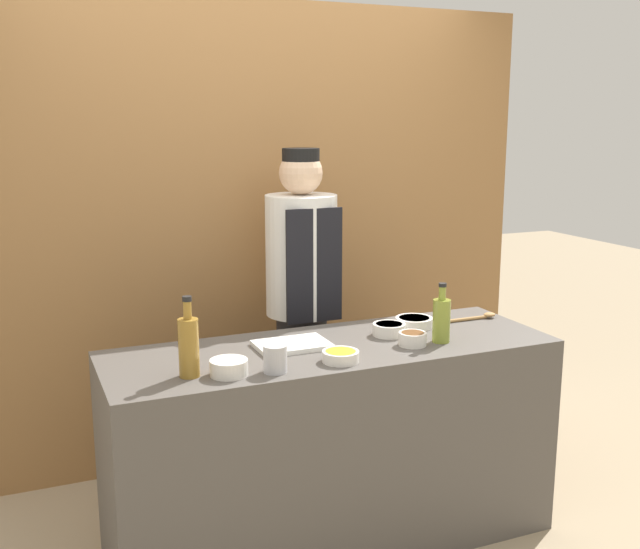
% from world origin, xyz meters
% --- Properties ---
extents(ground_plane, '(14.00, 14.00, 0.00)m').
position_xyz_m(ground_plane, '(0.00, 0.00, 0.00)').
color(ground_plane, tan).
extents(cabinet_wall, '(3.12, 0.18, 2.40)m').
position_xyz_m(cabinet_wall, '(0.00, 1.06, 1.20)').
color(cabinet_wall, olive).
rests_on(cabinet_wall, ground_plane).
extents(counter, '(1.89, 0.64, 0.88)m').
position_xyz_m(counter, '(0.00, 0.00, 0.44)').
color(counter, '#514C47').
rests_on(counter, ground_plane).
extents(sauce_bowl_white, '(0.14, 0.14, 0.06)m').
position_xyz_m(sauce_bowl_white, '(-0.50, -0.18, 0.92)').
color(sauce_bowl_white, white).
rests_on(sauce_bowl_white, counter).
extents(sauce_bowl_yellow, '(0.15, 0.15, 0.04)m').
position_xyz_m(sauce_bowl_yellow, '(-0.05, -0.20, 0.91)').
color(sauce_bowl_yellow, white).
rests_on(sauce_bowl_yellow, counter).
extents(sauce_bowl_brown, '(0.12, 0.12, 0.06)m').
position_xyz_m(sauce_bowl_brown, '(0.31, -0.12, 0.91)').
color(sauce_bowl_brown, white).
rests_on(sauce_bowl_brown, counter).
extents(sauce_bowl_green, '(0.17, 0.17, 0.04)m').
position_xyz_m(sauce_bowl_green, '(0.46, 0.12, 0.91)').
color(sauce_bowl_green, white).
rests_on(sauce_bowl_green, counter).
extents(sauce_bowl_purple, '(0.14, 0.14, 0.05)m').
position_xyz_m(sauce_bowl_purple, '(0.29, 0.05, 0.91)').
color(sauce_bowl_purple, white).
rests_on(sauce_bowl_purple, counter).
extents(cutting_board, '(0.30, 0.21, 0.02)m').
position_xyz_m(cutting_board, '(-0.16, 0.05, 0.89)').
color(cutting_board, white).
rests_on(cutting_board, counter).
extents(bottle_vinegar, '(0.08, 0.08, 0.30)m').
position_xyz_m(bottle_vinegar, '(-0.63, -0.14, 1.00)').
color(bottle_vinegar, olive).
rests_on(bottle_vinegar, counter).
extents(bottle_oil, '(0.07, 0.07, 0.26)m').
position_xyz_m(bottle_oil, '(0.45, -0.13, 0.98)').
color(bottle_oil, olive).
rests_on(bottle_oil, counter).
extents(cup_steel, '(0.09, 0.09, 0.10)m').
position_xyz_m(cup_steel, '(-0.33, -0.22, 0.94)').
color(cup_steel, '#B7B7BC').
rests_on(cup_steel, counter).
extents(wooden_spoon, '(0.26, 0.04, 0.03)m').
position_xyz_m(wooden_spoon, '(0.81, 0.11, 0.90)').
color(wooden_spoon, '#B2844C').
rests_on(wooden_spoon, counter).
extents(chef_center, '(0.35, 0.35, 1.67)m').
position_xyz_m(chef_center, '(0.12, 0.64, 0.91)').
color(chef_center, '#28282D').
rests_on(chef_center, ground_plane).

